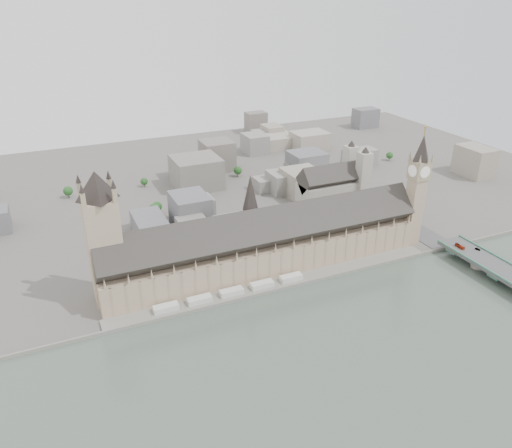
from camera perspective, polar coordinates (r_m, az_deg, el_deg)
name	(u,v)px	position (r m, az deg, el deg)	size (l,w,h in m)	color
ground	(275,280)	(396.32, 2.24, -6.45)	(900.00, 900.00, 0.00)	#595651
river_thames	(416,435)	(291.40, 17.82, -21.95)	(600.00, 600.00, 0.00)	#434F47
embankment_wall	(284,288)	(384.24, 3.23, -7.33)	(600.00, 1.50, 3.00)	slate
river_terrace	(280,284)	(390.12, 2.73, -6.86)	(270.00, 15.00, 2.00)	slate
terrace_tents	(231,292)	(375.15, -2.82, -7.76)	(118.00, 7.00, 4.00)	silver
palace_of_westminster	(265,244)	(400.47, 1.05, -2.34)	(265.00, 40.73, 55.44)	tan
elizabeth_tower	(417,183)	(449.39, 17.96, 4.49)	(17.00, 17.00, 107.50)	tan
victoria_tower	(103,232)	(362.46, -17.11, -0.91)	(30.00, 30.00, 100.00)	tan
central_tower	(250,203)	(386.90, -0.65, 2.40)	(13.00, 13.00, 48.00)	#85795B
westminster_abbey	(333,190)	(509.30, 8.82, 3.89)	(68.00, 36.00, 64.00)	#A39F93
city_skyline_inland	(184,166)	(597.58, -8.19, 6.55)	(720.00, 360.00, 38.00)	gray
park_trees	(235,242)	(436.82, -2.39, -2.11)	(110.00, 30.00, 15.00)	#204C1B
red_bus_north	(460,246)	(455.11, 22.26, -2.37)	(2.20, 9.39, 2.62)	#AD2E13
car_silver	(478,249)	(457.52, 23.99, -2.64)	(1.51, 4.33, 1.43)	gray
car_approach	(414,214)	(505.85, 17.60, 1.06)	(1.77, 4.35, 1.26)	gray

